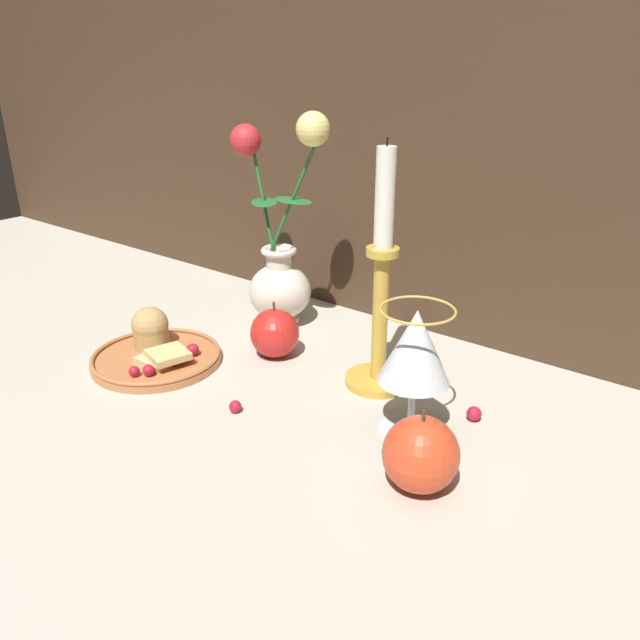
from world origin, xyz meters
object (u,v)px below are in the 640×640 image
Objects in this scene: vase at (279,264)px; wine_glass at (415,351)px; plate_with_pastries at (155,349)px; apple_near_glass at (275,333)px; candlestick at (381,302)px; apple_beside_vase at (421,454)px.

vase reaches higher than wine_glass.
wine_glass is at bearing 9.94° from plate_with_pastries.
plate_with_pastries is at bearing -136.66° from apple_near_glass.
apple_near_glass is at bearing -172.88° from candlestick.
candlestick is (-0.09, 0.07, 0.01)m from wine_glass.
apple_beside_vase is 0.34m from apple_near_glass.
wine_glass is 0.48× the size of candlestick.
candlestick is at bearing 142.23° from wine_glass.
apple_beside_vase is at bearing -2.44° from plate_with_pastries.
plate_with_pastries is 2.02× the size of apple_beside_vase.
candlestick is (0.29, 0.14, 0.10)m from plate_with_pastries.
apple_near_glass is (-0.16, -0.02, -0.08)m from candlestick.
wine_glass is 1.70× the size of apple_beside_vase.
vase is at bearing 162.69° from candlestick.
apple_beside_vase reaches higher than apple_near_glass.
vase reaches higher than apple_near_glass.
apple_near_glass is (-0.26, 0.05, -0.07)m from wine_glass.
plate_with_pastries is 0.57× the size of candlestick.
plate_with_pastries is at bearing -154.48° from candlestick.
plate_with_pastries is (-0.05, -0.21, -0.08)m from vase.
vase is 0.25m from candlestick.
vase is at bearing 149.30° from apple_beside_vase.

